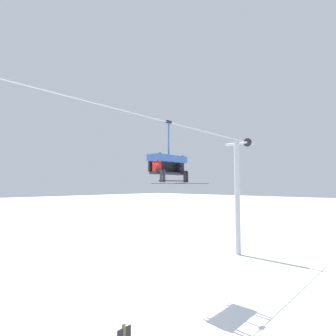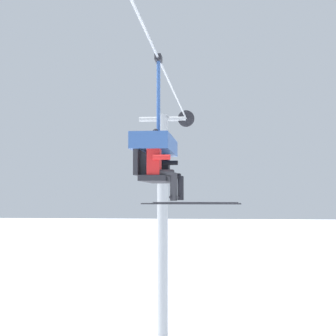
# 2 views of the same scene
# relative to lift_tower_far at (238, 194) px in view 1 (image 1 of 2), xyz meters

# --- Properties ---
(ground_plane) EXTENTS (200.00, 200.00, 0.00)m
(ground_plane) POSITION_rel_lift_tower_far_xyz_m (-8.49, 0.02, -4.01)
(ground_plane) COLOR white
(lift_tower_far) EXTENTS (0.36, 1.88, 7.70)m
(lift_tower_far) POSITION_rel_lift_tower_far_xyz_m (0.00, 0.00, 0.00)
(lift_tower_far) COLOR #9EA3A8
(lift_tower_far) RESTS_ON ground_plane
(lift_cable) EXTENTS (16.87, 0.05, 0.05)m
(lift_cable) POSITION_rel_lift_tower_far_xyz_m (-7.44, -0.78, 3.40)
(lift_cable) COLOR #9EA3A8
(chairlift_chair) EXTENTS (1.92, 0.74, 2.72)m
(chairlift_chair) POSITION_rel_lift_tower_far_xyz_m (-7.64, -0.71, 1.61)
(chairlift_chair) COLOR #232328
(skier_red) EXTENTS (0.48, 1.70, 1.34)m
(skier_red) POSITION_rel_lift_tower_far_xyz_m (-8.39, -0.92, 1.33)
(skier_red) COLOR red
(skier_black) EXTENTS (0.48, 1.70, 1.34)m
(skier_black) POSITION_rel_lift_tower_far_xyz_m (-6.89, -0.92, 1.33)
(skier_black) COLOR black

